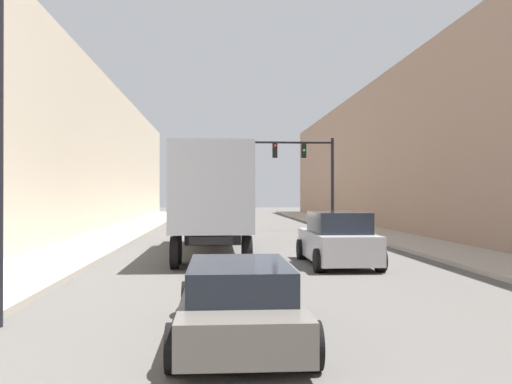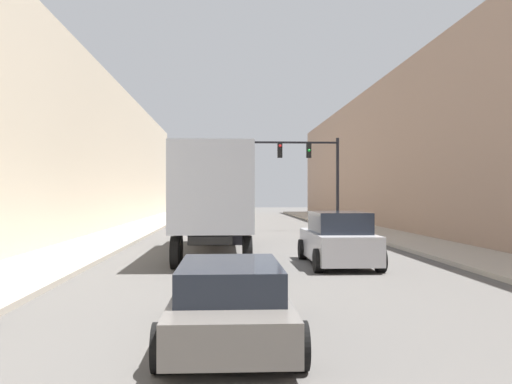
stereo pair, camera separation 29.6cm
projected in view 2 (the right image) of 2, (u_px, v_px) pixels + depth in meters
name	position (u px, v px, depth m)	size (l,w,h in m)	color
sidewalk_right	(384.00, 234.00, 31.33)	(3.07, 80.00, 0.15)	#B2A899
sidewalk_left	(119.00, 235.00, 30.56)	(3.07, 80.00, 0.15)	#B2A899
building_right	(465.00, 146.00, 31.59)	(6.00, 80.00, 9.94)	#997A66
building_left	(33.00, 145.00, 30.34)	(6.00, 80.00, 9.83)	beige
semi_truck	(215.00, 196.00, 22.07)	(2.53, 11.51, 3.88)	#B2B7C1
sedan_car	(230.00, 301.00, 9.01)	(1.99, 4.78, 1.21)	slate
suv_car	(338.00, 240.00, 18.29)	(2.08, 4.74, 1.72)	#B7B7BC
traffic_signal_gantry	(304.00, 163.00, 35.70)	(7.39, 0.35, 5.84)	black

